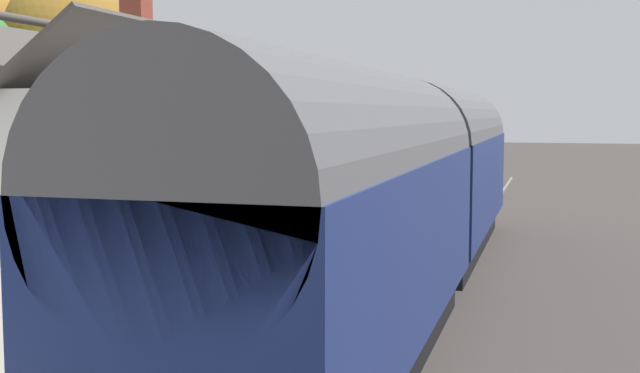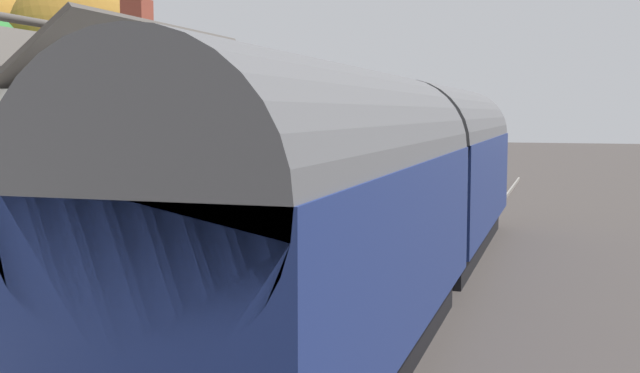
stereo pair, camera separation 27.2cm
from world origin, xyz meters
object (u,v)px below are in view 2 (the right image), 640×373
Objects in this scene: planter_bench_left at (334,172)px; station_sign_board at (382,159)px; train at (401,185)px; bench_mid_platform at (359,176)px; lamp_post_platform at (351,125)px; planter_bench_right at (303,199)px; tree_far_right at (73,43)px; station_building at (97,160)px; bench_near_building at (323,188)px; planter_by_door at (293,204)px.

planter_bench_left is 4.91m from station_sign_board.
bench_mid_platform is at bearing 18.40° from train.
bench_mid_platform is at bearing 12.48° from lamp_post_platform.
planter_bench_right is (-8.46, -1.58, -0.11)m from planter_bench_left.
tree_far_right is at bearing 56.45° from train.
bench_near_building is (7.64, -2.75, -1.23)m from station_building.
lamp_post_platform is (5.95, -4.06, 0.70)m from station_building.
bench_near_building is 0.90× the size of station_sign_board.
bench_near_building is at bearing 37.66° from lamp_post_platform.
lamp_post_platform is (1.43, -1.16, 2.04)m from planter_by_door.
station_building is at bearing 167.73° from bench_mid_platform.
station_building reaches higher than planter_bench_left.
tree_far_right is at bearing 104.18° from bench_mid_platform.
tree_far_right is (5.23, 10.16, 4.85)m from planter_by_door.
tree_far_right is (2.11, 10.01, 4.74)m from bench_near_building.
station_sign_board is 0.18× the size of tree_far_right.
train reaches higher than bench_near_building.
train reaches higher than planter_by_door.
station_sign_board is (4.80, 0.23, -1.22)m from lamp_post_platform.
planter_by_door is 0.47× the size of station_sign_board.
station_building is (-0.60, 6.54, 0.40)m from train.
lamp_post_platform is at bearing -34.33° from station_building.
lamp_post_platform is at bearing -160.76° from planter_bench_left.
planter_by_door is at bearing 141.08° from lamp_post_platform.
lamp_post_platform is at bearing 24.89° from train.
station_building is at bearing 95.22° from train.
bench_mid_platform reaches higher than planter_by_door.
lamp_post_platform reaches higher than bench_near_building.
planter_by_door is (4.51, -2.90, -1.34)m from station_building.
planter_bench_left is 0.23× the size of lamp_post_platform.
station_building reaches higher than planter_by_door.
bench_mid_platform reaches higher than planter_bench_right.
station_building is 5.53m from planter_by_door.
train is 22.08× the size of planter_bench_right.
bench_mid_platform is 0.90× the size of station_sign_board.
planter_bench_left is 0.09× the size of tree_far_right.
station_building is 4.82× the size of bench_mid_platform.
train is 6.58m from station_building.
tree_far_right is at bearing 78.12° from bench_near_building.
station_sign_board is 11.84m from tree_far_right.
lamp_post_platform is (-1.70, -1.31, 1.93)m from bench_near_building.
station_sign_board reaches higher than planter_bench_left.
planter_bench_left is 10.34m from planter_by_door.
tree_far_right reaches higher than station_sign_board.
station_building reaches higher than lamp_post_platform.
station_building is 4.81× the size of bench_near_building.
planter_bench_left is (7.04, 1.74, -0.07)m from bench_near_building.
bench_mid_platform is 1.91× the size of planter_by_door.
bench_near_building is 1.44m from planter_bench_right.
lamp_post_platform reaches higher than station_sign_board.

